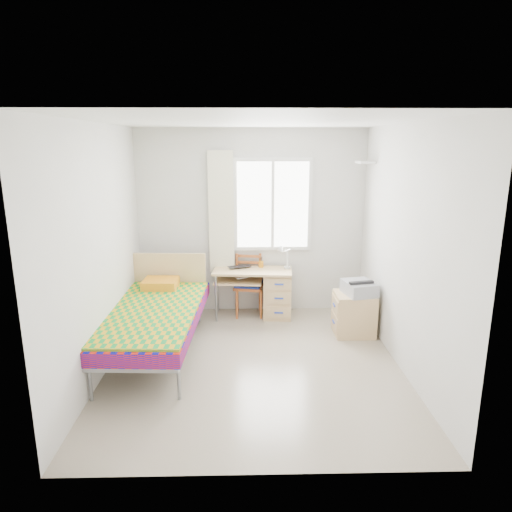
{
  "coord_description": "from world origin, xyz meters",
  "views": [
    {
      "loc": [
        -0.09,
        -4.64,
        2.39
      ],
      "look_at": [
        0.04,
        0.55,
        1.1
      ],
      "focal_mm": 32.0,
      "sensor_mm": 36.0,
      "label": 1
    }
  ],
  "objects_px": {
    "desk": "(272,291)",
    "printer": "(359,288)",
    "bed": "(154,314)",
    "chair": "(249,281)",
    "cabinet": "(354,314)"
  },
  "relations": [
    {
      "from": "desk",
      "to": "chair",
      "type": "height_order",
      "value": "chair"
    },
    {
      "from": "bed",
      "to": "printer",
      "type": "distance_m",
      "value": 2.53
    },
    {
      "from": "desk",
      "to": "bed",
      "type": "bearing_deg",
      "value": -137.76
    },
    {
      "from": "desk",
      "to": "printer",
      "type": "xyz_separation_m",
      "value": [
        1.05,
        -0.69,
        0.26
      ]
    },
    {
      "from": "printer",
      "to": "chair",
      "type": "bearing_deg",
      "value": 137.53
    },
    {
      "from": "desk",
      "to": "cabinet",
      "type": "xyz_separation_m",
      "value": [
        1.0,
        -0.66,
        -0.1
      ]
    },
    {
      "from": "printer",
      "to": "bed",
      "type": "bearing_deg",
      "value": 176.95
    },
    {
      "from": "bed",
      "to": "desk",
      "type": "distance_m",
      "value": 1.82
    },
    {
      "from": "bed",
      "to": "printer",
      "type": "xyz_separation_m",
      "value": [
        2.49,
        0.42,
        0.17
      ]
    },
    {
      "from": "chair",
      "to": "cabinet",
      "type": "distance_m",
      "value": 1.55
    },
    {
      "from": "cabinet",
      "to": "printer",
      "type": "bearing_deg",
      "value": -27.75
    },
    {
      "from": "chair",
      "to": "cabinet",
      "type": "relative_size",
      "value": 1.61
    },
    {
      "from": "bed",
      "to": "cabinet",
      "type": "distance_m",
      "value": 2.49
    },
    {
      "from": "chair",
      "to": "cabinet",
      "type": "height_order",
      "value": "chair"
    },
    {
      "from": "bed",
      "to": "printer",
      "type": "height_order",
      "value": "bed"
    }
  ]
}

